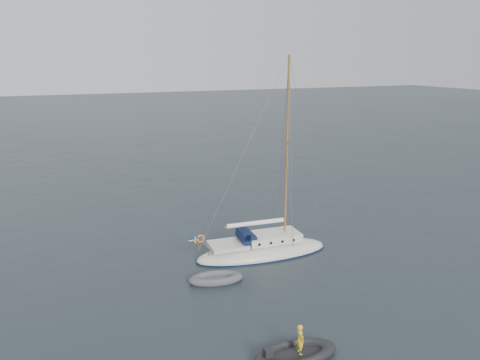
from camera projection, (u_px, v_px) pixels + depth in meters
name	position (u px, v px, depth m)	size (l,w,h in m)	color
ground	(283.00, 256.00, 29.24)	(300.00, 300.00, 0.00)	black
sailboat	(263.00, 240.00, 29.13)	(8.95, 2.68, 12.75)	beige
dinghy	(216.00, 278.00, 25.78)	(3.03, 1.37, 0.43)	#4F5054
rib	(295.00, 353.00, 19.18)	(3.66, 1.66, 1.51)	black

